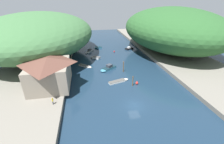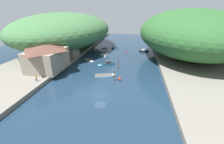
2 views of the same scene
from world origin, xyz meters
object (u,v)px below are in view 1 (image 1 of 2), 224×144
boat_white_cruiser (108,68)px  boat_red_skiff (89,51)px  boat_mid_channel (86,66)px  waterfront_building (49,72)px  boat_small_dinghy (98,47)px  person_on_quay (64,79)px  boat_far_upstream (130,48)px  person_by_boathouse (53,100)px  boat_cabin_cruiser (95,57)px  boat_near_quay (119,81)px  channel_buoy_far (114,51)px  channel_buoy_near (137,83)px  boathouse_shed (58,56)px

boat_white_cruiser → boat_red_skiff: bearing=-21.7°
boat_mid_channel → waterfront_building: bearing=6.6°
waterfront_building → boat_white_cruiser: bearing=30.1°
boat_red_skiff → boat_small_dinghy: size_ratio=1.44×
waterfront_building → boat_red_skiff: 31.96m
boat_mid_channel → person_on_quay: size_ratio=2.94×
boat_far_upstream → person_by_boathouse: 48.31m
boat_cabin_cruiser → person_on_quay: 22.34m
waterfront_building → boat_red_skiff: waterfront_building is taller
boat_far_upstream → boat_near_quay: (-12.07, -30.04, -0.14)m
channel_buoy_far → boat_white_cruiser: bearing=-107.9°
boat_near_quay → channel_buoy_far: size_ratio=6.87×
channel_buoy_far → boat_cabin_cruiser: bearing=-146.2°
waterfront_building → channel_buoy_near: (22.59, -1.80, -4.58)m
channel_buoy_near → channel_buoy_far: channel_buoy_near is taller
waterfront_building → channel_buoy_near: bearing=-4.6°
boat_near_quay → person_on_quay: bearing=-109.2°
boat_mid_channel → channel_buoy_far: (13.05, 13.95, 0.16)m
boat_white_cruiser → channel_buoy_near: bearing=173.2°
waterfront_building → person_by_boathouse: size_ratio=7.22×
person_by_boathouse → boat_near_quay: bearing=-58.1°
boat_mid_channel → channel_buoy_near: (13.69, -15.08, 0.23)m
boat_near_quay → channel_buoy_near: (4.47, -2.34, 0.20)m
boat_white_cruiser → channel_buoy_near: 12.88m
boat_white_cruiser → channel_buoy_far: size_ratio=6.75×
boat_near_quay → boat_cabin_cruiser: 21.27m
boat_cabin_cruiser → channel_buoy_far: size_ratio=4.70×
channel_buoy_near → channel_buoy_far: bearing=91.3°
boat_cabin_cruiser → person_on_quay: size_ratio=2.57×
boat_white_cruiser → person_on_quay: size_ratio=3.69×
boat_small_dinghy → boat_mid_channel: bearing=146.1°
boat_near_quay → person_on_quay: size_ratio=3.75×
boat_near_quay → boat_small_dinghy: (-2.81, 34.40, 0.10)m
person_on_quay → boat_small_dinghy: bearing=-15.0°
boat_white_cruiser → person_by_boathouse: bearing=103.9°
boat_white_cruiser → boat_cabin_cruiser: bearing=-20.8°
channel_buoy_near → person_by_boathouse: 22.04m
waterfront_building → channel_buoy_near: 23.12m
boat_cabin_cruiser → boathouse_shed: bearing=150.5°
boathouse_shed → boat_red_skiff: size_ratio=1.27×
boat_near_quay → boat_mid_channel: boat_near_quay is taller
boat_cabin_cruiser → channel_buoy_far: channel_buoy_far is taller
waterfront_building → boat_far_upstream: 43.22m
boathouse_shed → person_on_quay: size_ratio=4.13×
boat_small_dinghy → channel_buoy_far: 10.17m
waterfront_building → person_on_quay: (2.87, 1.23, -2.96)m
boat_far_upstream → boat_red_skiff: boat_far_upstream is taller
boat_white_cruiser → channel_buoy_far: bearing=-54.5°
channel_buoy_far → person_on_quay: bearing=-126.3°
boathouse_shed → person_by_boathouse: 23.55m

